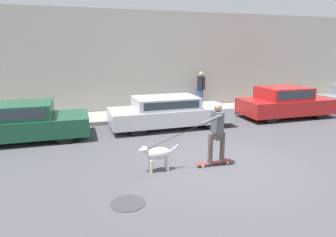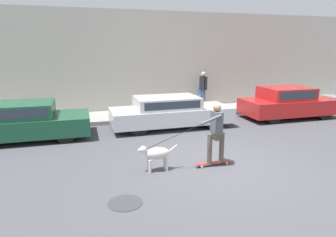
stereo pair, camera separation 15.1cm
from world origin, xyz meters
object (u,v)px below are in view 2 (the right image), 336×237
parked_car_2 (287,103)px  pedestrian_with_bag (203,87)px  parked_car_0 (24,122)px  dog (156,154)px  skateboarder (216,131)px  parked_car_1 (170,112)px

parked_car_2 → pedestrian_with_bag: pedestrian_with_bag is taller
parked_car_0 → parked_car_2: size_ratio=1.03×
parked_car_0 → pedestrian_with_bag: size_ratio=2.42×
dog → skateboarder: size_ratio=0.43×
parked_car_0 → skateboarder: bearing=-36.7°
parked_car_0 → dog: parked_car_0 is taller
dog → skateboarder: 1.62m
parked_car_0 → parked_car_2: bearing=1.6°
parked_car_0 → parked_car_2: 10.38m
dog → pedestrian_with_bag: (4.09, 6.41, 0.68)m
dog → skateboarder: (1.53, -0.12, 0.50)m
parked_car_2 → skateboarder: skateboarder is taller
parked_car_2 → dog: 7.92m
skateboarder → pedestrian_with_bag: (2.56, 6.53, 0.18)m
parked_car_1 → dog: 4.16m
parked_car_2 → skateboarder: (-5.39, -3.95, 0.29)m
parked_car_2 → parked_car_0: bearing=-178.6°
parked_car_0 → parked_car_1: size_ratio=0.90×
parked_car_0 → skateboarder: 6.38m
parked_car_2 → skateboarder: 6.69m
pedestrian_with_bag → dog: bearing=-134.6°
parked_car_2 → pedestrian_with_bag: size_ratio=2.35×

